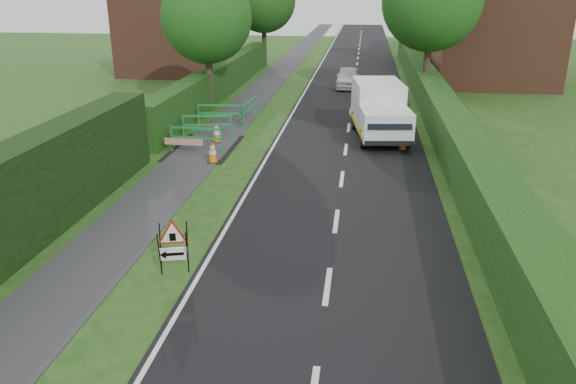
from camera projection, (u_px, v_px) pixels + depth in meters
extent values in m
plane|color=#204513|center=(201.00, 303.00, 11.35)|extent=(120.00, 120.00, 0.00)
cube|color=black|center=(357.00, 66.00, 43.52)|extent=(6.00, 90.00, 0.02)
cube|color=#2D2D30|center=(287.00, 64.00, 44.20)|extent=(2.00, 90.00, 0.02)
cube|color=#14380F|center=(222.00, 95.00, 32.38)|extent=(1.00, 24.00, 1.80)
cube|color=#14380F|center=(438.00, 126.00, 25.39)|extent=(1.20, 50.00, 1.50)
cube|color=brown|center=(179.00, 33.00, 39.46)|extent=(7.00, 7.00, 5.50)
cube|color=brown|center=(494.00, 39.00, 35.00)|extent=(7.00, 7.00, 5.50)
cube|color=brown|center=(472.00, 24.00, 47.87)|extent=(7.00, 7.00, 5.50)
cylinder|color=#2D2116|center=(210.00, 84.00, 28.16)|extent=(0.36, 0.36, 2.62)
sphere|color=#113D10|center=(206.00, 17.00, 27.04)|extent=(4.40, 4.40, 4.40)
cylinder|color=#2D2116|center=(426.00, 72.00, 30.45)|extent=(0.36, 0.36, 2.97)
sphere|color=#113D10|center=(432.00, 1.00, 29.15)|extent=(5.20, 5.20, 5.20)
cylinder|color=#2D2116|center=(264.00, 47.00, 42.98)|extent=(0.36, 0.36, 2.80)
sphere|color=#113D10|center=(264.00, 0.00, 41.77)|extent=(4.80, 4.80, 4.80)
cylinder|color=#2D2116|center=(407.00, 46.00, 45.39)|extent=(0.36, 0.36, 2.45)
sphere|color=#113D10|center=(409.00, 7.00, 44.33)|extent=(4.20, 4.20, 4.20)
cylinder|color=black|center=(160.00, 254.00, 12.14)|extent=(0.12, 0.33, 1.10)
cylinder|color=black|center=(160.00, 249.00, 12.40)|extent=(0.12, 0.33, 1.10)
cylinder|color=black|center=(187.00, 252.00, 12.22)|extent=(0.12, 0.33, 1.10)
cylinder|color=black|center=(188.00, 247.00, 12.48)|extent=(0.12, 0.33, 1.10)
cube|color=white|center=(174.00, 254.00, 12.32)|extent=(0.60, 0.18, 0.30)
cube|color=black|center=(174.00, 254.00, 12.30)|extent=(0.42, 0.13, 0.07)
cone|color=black|center=(163.00, 255.00, 12.27)|extent=(0.18, 0.21, 0.18)
cube|color=black|center=(173.00, 237.00, 12.15)|extent=(0.14, 0.05, 0.18)
cube|color=silver|center=(377.00, 103.00, 23.69)|extent=(2.26, 3.25, 1.82)
cube|color=silver|center=(385.00, 124.00, 21.66)|extent=(2.12, 2.19, 1.11)
cube|color=black|center=(390.00, 123.00, 20.69)|extent=(1.67, 0.43, 0.51)
cube|color=yellow|center=(356.00, 125.00, 23.12)|extent=(0.62, 4.62, 0.23)
cube|color=yellow|center=(402.00, 125.00, 23.12)|extent=(0.62, 4.62, 0.23)
cube|color=black|center=(389.00, 143.00, 20.96)|extent=(1.84, 0.35, 0.19)
cylinder|color=black|center=(363.00, 139.00, 21.82)|extent=(0.32, 0.78, 0.75)
cylinder|color=black|center=(407.00, 139.00, 21.82)|extent=(0.32, 0.78, 0.75)
cylinder|color=black|center=(355.00, 121.00, 24.66)|extent=(0.32, 0.78, 0.75)
cylinder|color=black|center=(393.00, 121.00, 24.66)|extent=(0.32, 0.78, 0.75)
cube|color=black|center=(403.00, 149.00, 21.71)|extent=(0.38, 0.38, 0.04)
cone|color=orange|center=(403.00, 139.00, 21.57)|extent=(0.32, 0.32, 0.75)
cylinder|color=white|center=(403.00, 140.00, 21.58)|extent=(0.25, 0.25, 0.14)
cylinder|color=white|center=(404.00, 136.00, 21.52)|extent=(0.17, 0.17, 0.10)
cube|color=black|center=(402.00, 139.00, 23.07)|extent=(0.38, 0.38, 0.04)
cone|color=orange|center=(402.00, 130.00, 22.93)|extent=(0.32, 0.32, 0.75)
cylinder|color=white|center=(402.00, 131.00, 22.94)|extent=(0.25, 0.25, 0.14)
cylinder|color=white|center=(403.00, 127.00, 22.87)|extent=(0.17, 0.17, 0.10)
cube|color=black|center=(405.00, 127.00, 25.04)|extent=(0.38, 0.38, 0.04)
cone|color=orange|center=(406.00, 118.00, 24.90)|extent=(0.32, 0.32, 0.75)
cylinder|color=white|center=(406.00, 119.00, 24.92)|extent=(0.25, 0.25, 0.14)
cylinder|color=white|center=(406.00, 115.00, 24.85)|extent=(0.17, 0.17, 0.10)
cube|color=black|center=(213.00, 162.00, 20.19)|extent=(0.38, 0.38, 0.04)
cone|color=orange|center=(213.00, 151.00, 20.05)|extent=(0.32, 0.32, 0.75)
cylinder|color=white|center=(213.00, 152.00, 20.06)|extent=(0.25, 0.25, 0.14)
cylinder|color=white|center=(212.00, 147.00, 19.99)|extent=(0.17, 0.17, 0.10)
cube|color=black|center=(217.00, 141.00, 22.79)|extent=(0.38, 0.38, 0.04)
cone|color=orange|center=(217.00, 132.00, 22.65)|extent=(0.32, 0.32, 0.75)
cylinder|color=white|center=(217.00, 133.00, 22.66)|extent=(0.25, 0.25, 0.14)
cylinder|color=white|center=(217.00, 128.00, 22.60)|extent=(0.17, 0.17, 0.10)
cube|color=#178337|center=(172.00, 138.00, 21.46)|extent=(0.05, 0.05, 1.00)
cube|color=#178337|center=(222.00, 141.00, 21.10)|extent=(0.05, 0.05, 1.00)
cube|color=#178337|center=(196.00, 128.00, 21.13)|extent=(2.00, 0.18, 0.08)
cube|color=#178337|center=(196.00, 138.00, 21.26)|extent=(2.00, 0.18, 0.08)
cube|color=#178337|center=(173.00, 150.00, 21.63)|extent=(0.08, 0.35, 0.04)
cube|color=#178337|center=(222.00, 153.00, 21.27)|extent=(0.08, 0.35, 0.04)
cube|color=#178337|center=(183.00, 126.00, 23.21)|extent=(0.06, 0.06, 1.00)
cube|color=#178337|center=(232.00, 126.00, 23.27)|extent=(0.06, 0.06, 1.00)
cube|color=#178337|center=(207.00, 116.00, 23.09)|extent=(1.98, 0.38, 0.08)
cube|color=#178337|center=(207.00, 125.00, 23.22)|extent=(1.98, 0.38, 0.08)
cube|color=#178337|center=(184.00, 137.00, 23.37)|extent=(0.12, 0.36, 0.04)
cube|color=#178337|center=(232.00, 137.00, 23.44)|extent=(0.12, 0.36, 0.04)
cube|color=#178337|center=(199.00, 114.00, 25.30)|extent=(0.05, 0.05, 1.00)
cube|color=#178337|center=(242.00, 115.00, 25.17)|extent=(0.05, 0.05, 1.00)
cube|color=#178337|center=(220.00, 105.00, 25.09)|extent=(2.00, 0.18, 0.08)
cube|color=#178337|center=(220.00, 113.00, 25.22)|extent=(2.00, 0.18, 0.08)
cube|color=#178337|center=(199.00, 125.00, 25.46)|extent=(0.08, 0.35, 0.04)
cube|color=#178337|center=(243.00, 125.00, 25.34)|extent=(0.08, 0.35, 0.04)
cube|color=#178337|center=(243.00, 116.00, 25.00)|extent=(0.05, 0.05, 1.00)
cube|color=#178337|center=(255.00, 107.00, 26.83)|extent=(0.05, 0.05, 1.00)
cube|color=#178337|center=(249.00, 102.00, 25.76)|extent=(0.20, 2.00, 0.08)
cube|color=#178337|center=(249.00, 110.00, 25.89)|extent=(0.20, 2.00, 0.08)
cube|color=#178337|center=(244.00, 126.00, 25.16)|extent=(0.35, 0.09, 0.04)
cube|color=#178337|center=(255.00, 117.00, 27.00)|extent=(0.35, 0.09, 0.04)
cube|color=red|center=(184.00, 153.00, 21.28)|extent=(1.50, 0.07, 0.25)
imported|color=silver|center=(348.00, 78.00, 34.28)|extent=(1.54, 3.64, 1.23)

